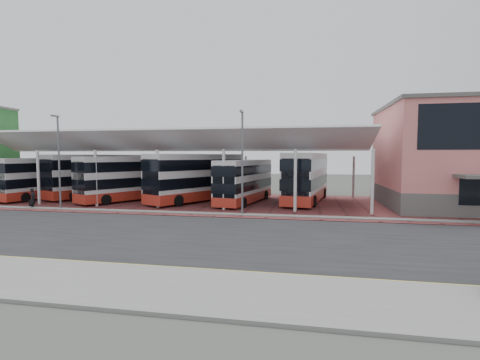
{
  "coord_description": "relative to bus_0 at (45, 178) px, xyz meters",
  "views": [
    {
      "loc": [
        6.81,
        -20.12,
        4.66
      ],
      "look_at": [
        1.67,
        7.1,
        2.72
      ],
      "focal_mm": 26.0,
      "sensor_mm": 36.0,
      "label": 1
    }
  ],
  "objects": [
    {
      "name": "forecourt",
      "position": [
        23.06,
        -0.04,
        -2.19
      ],
      "size": [
        72.0,
        16.0,
        0.06
      ],
      "primitive_type": "cube",
      "color": "brown",
      "rests_on": "ground"
    },
    {
      "name": "pedestrian",
      "position": [
        4.36,
        -6.76,
        -1.29
      ],
      "size": [
        0.55,
        0.72,
        1.76
      ],
      "primitive_type": "imported",
      "rotation": [
        0.0,
        0.0,
        1.79
      ],
      "color": "black",
      "rests_on": "forecourt"
    },
    {
      "name": "road",
      "position": [
        21.06,
        -14.04,
        -2.21
      ],
      "size": [
        120.0,
        14.0,
        0.02
      ],
      "primitive_type": "cube",
      "color": "black",
      "rests_on": "ground"
    },
    {
      "name": "lamp_east",
      "position": [
        23.06,
        -6.76,
        2.14
      ],
      "size": [
        0.16,
        0.9,
        8.07
      ],
      "color": "slate",
      "rests_on": "ground"
    },
    {
      "name": "yellow_line_near",
      "position": [
        21.06,
        -20.04,
        -2.2
      ],
      "size": [
        120.0,
        0.12,
        0.01
      ],
      "primitive_type": "cube",
      "color": "yellow",
      "rests_on": "road"
    },
    {
      "name": "bus_3",
      "position": [
        17.12,
        0.43,
        0.2
      ],
      "size": [
        7.81,
        11.46,
        4.77
      ],
      "rotation": [
        0.0,
        0.0,
        -0.49
      ],
      "color": "silver",
      "rests_on": "forecourt"
    },
    {
      "name": "bus_1",
      "position": [
        4.96,
        2.05,
        0.18
      ],
      "size": [
        6.9,
        11.58,
        4.72
      ],
      "rotation": [
        0.0,
        0.0,
        -0.4
      ],
      "color": "silver",
      "rests_on": "forecourt"
    },
    {
      "name": "bus_4",
      "position": [
        22.03,
        0.28,
        -0.09
      ],
      "size": [
        4.24,
        10.41,
        4.18
      ],
      "rotation": [
        0.0,
        0.0,
        -0.19
      ],
      "color": "silver",
      "rests_on": "forecourt"
    },
    {
      "name": "bus_0",
      "position": [
        0.0,
        0.0,
        0.0
      ],
      "size": [
        4.24,
        10.83,
        4.36
      ],
      "rotation": [
        0.0,
        0.0,
        -0.18
      ],
      "color": "silver",
      "rests_on": "forecourt"
    },
    {
      "name": "suitcase",
      "position": [
        3.5,
        -5.98,
        -1.86
      ],
      "size": [
        0.36,
        0.25,
        0.61
      ],
      "primitive_type": "cube",
      "color": "black",
      "rests_on": "forecourt"
    },
    {
      "name": "bus_2",
      "position": [
        10.16,
        -0.18,
        0.08
      ],
      "size": [
        7.5,
        10.83,
        4.52
      ],
      "rotation": [
        0.0,
        0.0,
        -0.5
      ],
      "color": "silver",
      "rests_on": "forecourt"
    },
    {
      "name": "north_kerb",
      "position": [
        21.06,
        -6.84,
        -2.15
      ],
      "size": [
        120.0,
        0.8,
        0.14
      ],
      "primitive_type": "cube",
      "color": "slate",
      "rests_on": "ground"
    },
    {
      "name": "canopy",
      "position": [
        15.06,
        0.9,
        3.57
      ],
      "size": [
        37.0,
        11.63,
        7.07
      ],
      "color": "silver",
      "rests_on": "ground"
    },
    {
      "name": "sidewalk",
      "position": [
        21.06,
        -22.04,
        -2.15
      ],
      "size": [
        120.0,
        4.0,
        0.14
      ],
      "primitive_type": "cube",
      "color": "slate",
      "rests_on": "ground"
    },
    {
      "name": "ground",
      "position": [
        21.06,
        -13.04,
        -2.22
      ],
      "size": [
        140.0,
        140.0,
        0.0
      ],
      "primitive_type": "plane",
      "color": "#3E403B"
    },
    {
      "name": "lamp_west",
      "position": [
        7.06,
        -6.76,
        2.14
      ],
      "size": [
        0.16,
        0.9,
        8.07
      ],
      "color": "slate",
      "rests_on": "ground"
    },
    {
      "name": "bus_5",
      "position": [
        27.99,
        2.27,
        0.25
      ],
      "size": [
        4.64,
        12.06,
        4.85
      ],
      "rotation": [
        0.0,
        0.0,
        -0.17
      ],
      "color": "silver",
      "rests_on": "forecourt"
    },
    {
      "name": "yellow_line_far",
      "position": [
        21.06,
        -19.74,
        -2.2
      ],
      "size": [
        120.0,
        0.12,
        0.01
      ],
      "primitive_type": "cube",
      "color": "yellow",
      "rests_on": "road"
    }
  ]
}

